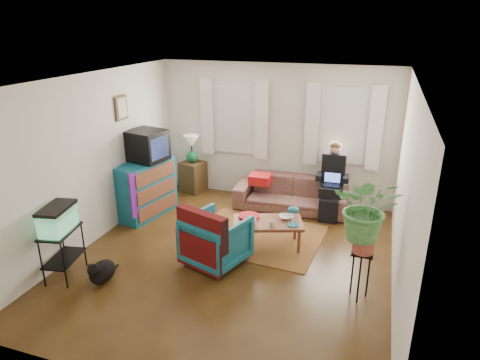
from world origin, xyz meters
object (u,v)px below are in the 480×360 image
(armchair, at_px, (216,237))
(side_table, at_px, (193,177))
(plant_stand, at_px, (360,275))
(sofa, at_px, (291,189))
(coffee_table, at_px, (268,234))
(aquarium_stand, at_px, (64,254))
(dresser, at_px, (145,188))

(armchair, bearing_deg, side_table, -40.22)
(side_table, bearing_deg, plant_stand, -37.42)
(sofa, bearing_deg, coffee_table, -93.03)
(armchair, bearing_deg, coffee_table, -112.06)
(sofa, xyz_separation_m, aquarium_stand, (-2.44, -3.20, -0.05))
(side_table, height_order, plant_stand, plant_stand)
(armchair, bearing_deg, dresser, -13.39)
(dresser, distance_m, armchair, 2.15)
(aquarium_stand, bearing_deg, side_table, 72.96)
(aquarium_stand, distance_m, armchair, 2.08)
(plant_stand, bearing_deg, sofa, 119.96)
(side_table, xyz_separation_m, plant_stand, (3.49, -2.67, 0.02))
(sofa, relative_size, dresser, 1.82)
(armchair, relative_size, coffee_table, 0.77)
(coffee_table, bearing_deg, armchair, -149.80)
(plant_stand, bearing_deg, side_table, 142.58)
(dresser, height_order, plant_stand, dresser)
(dresser, bearing_deg, sofa, 35.80)
(side_table, xyz_separation_m, aquarium_stand, (-0.35, -3.44, 0.03))
(sofa, relative_size, side_table, 3.26)
(dresser, xyz_separation_m, aquarium_stand, (-0.01, -2.13, -0.16))
(side_table, height_order, coffee_table, side_table)
(sofa, xyz_separation_m, coffee_table, (-0.03, -1.53, -0.18))
(side_table, relative_size, aquarium_stand, 0.90)
(coffee_table, bearing_deg, aquarium_stand, -164.39)
(dresser, relative_size, coffee_table, 1.06)
(coffee_table, height_order, plant_stand, plant_stand)
(aquarium_stand, relative_size, plant_stand, 1.05)
(sofa, distance_m, plant_stand, 2.80)
(side_table, distance_m, dresser, 1.36)
(armchair, bearing_deg, sofa, -86.89)
(dresser, xyz_separation_m, plant_stand, (3.83, -1.36, -0.17))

